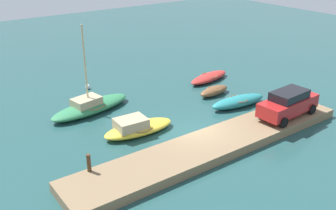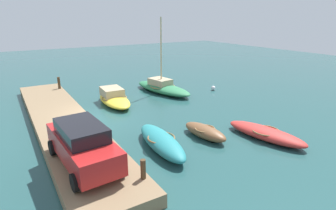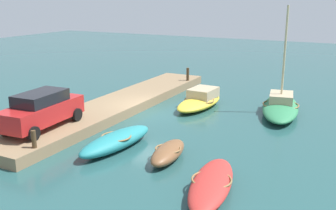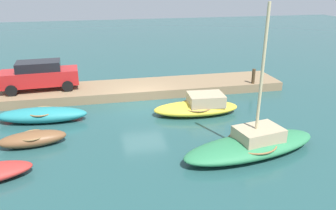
% 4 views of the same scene
% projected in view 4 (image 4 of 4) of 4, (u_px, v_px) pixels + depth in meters
% --- Properties ---
extents(ground_plane, '(84.00, 84.00, 0.00)m').
position_uv_depth(ground_plane, '(143.00, 104.00, 19.20)').
color(ground_plane, '#234C4C').
extents(dock_platform, '(18.22, 2.98, 0.54)m').
position_uv_depth(dock_platform, '(138.00, 89.00, 20.91)').
color(dock_platform, '#846B4C').
rests_on(dock_platform, ground_plane).
extents(motorboat_yellow, '(4.61, 2.00, 1.09)m').
position_uv_depth(motorboat_yellow, '(198.00, 106.00, 17.62)').
color(motorboat_yellow, gold).
rests_on(motorboat_yellow, ground_plane).
extents(dinghy_brown, '(2.89, 1.32, 0.64)m').
position_uv_depth(dinghy_brown, '(33.00, 139.00, 14.30)').
color(dinghy_brown, brown).
rests_on(dinghy_brown, ground_plane).
extents(sailboat_green, '(6.34, 3.06, 6.03)m').
position_uv_depth(sailboat_green, '(252.00, 144.00, 13.60)').
color(sailboat_green, '#2D7A4C').
rests_on(sailboat_green, ground_plane).
extents(rowboat_teal, '(4.51, 1.74, 0.73)m').
position_uv_depth(rowboat_teal, '(42.00, 115.00, 16.66)').
color(rowboat_teal, teal).
rests_on(rowboat_teal, ground_plane).
extents(mooring_post_west, '(0.20, 0.20, 0.93)m').
position_uv_depth(mooring_post_west, '(253.00, 76.00, 20.92)').
color(mooring_post_west, '#47331E').
rests_on(mooring_post_west, dock_platform).
extents(parked_car, '(4.47, 2.07, 1.71)m').
position_uv_depth(parked_car, '(40.00, 75.00, 19.63)').
color(parked_car, '#B21E1E').
rests_on(parked_car, dock_platform).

